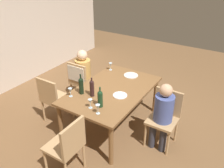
% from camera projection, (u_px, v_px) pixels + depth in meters
% --- Properties ---
extents(ground_plane, '(10.00, 10.00, 0.00)m').
position_uv_depth(ground_plane, '(112.00, 124.00, 4.40)').
color(ground_plane, brown).
extents(rear_room_partition, '(6.40, 0.12, 2.70)m').
position_uv_depth(rear_room_partition, '(2.00, 30.00, 5.04)').
color(rear_room_partition, beige).
rests_on(rear_room_partition, ground_plane).
extents(dining_table, '(1.75, 1.11, 0.75)m').
position_uv_depth(dining_table, '(112.00, 93.00, 4.08)').
color(dining_table, brown).
rests_on(dining_table, ground_plane).
extents(chair_near, '(0.44, 0.44, 0.92)m').
position_uv_depth(chair_near, '(165.00, 114.00, 3.78)').
color(chair_near, tan).
rests_on(chair_near, ground_plane).
extents(chair_far_right, '(0.46, 0.44, 0.92)m').
position_uv_depth(chair_far_right, '(80.00, 78.00, 4.76)').
color(chair_far_right, tan).
rests_on(chair_far_right, ground_plane).
extents(chair_left_end, '(0.44, 0.44, 0.92)m').
position_uv_depth(chair_left_end, '(68.00, 144.00, 3.17)').
color(chair_left_end, tan).
rests_on(chair_left_end, ground_plane).
extents(chair_far_left, '(0.44, 0.44, 0.92)m').
position_uv_depth(chair_far_left, '(53.00, 97.00, 4.23)').
color(chair_far_left, tan).
rests_on(chair_far_left, ground_plane).
extents(person_woman_host, '(0.34, 0.30, 1.11)m').
position_uv_depth(person_woman_host, '(163.00, 112.00, 3.64)').
color(person_woman_host, '#33333D').
rests_on(person_woman_host, ground_plane).
extents(person_man_bearded, '(0.36, 0.31, 1.14)m').
position_uv_depth(person_man_bearded, '(84.00, 72.00, 4.84)').
color(person_man_bearded, '#33333D').
rests_on(person_man_bearded, ground_plane).
extents(wine_bottle_tall_green, '(0.08, 0.08, 0.35)m').
position_uv_depth(wine_bottle_tall_green, '(81.00, 85.00, 3.85)').
color(wine_bottle_tall_green, black).
rests_on(wine_bottle_tall_green, dining_table).
extents(wine_bottle_dark_red, '(0.08, 0.08, 0.33)m').
position_uv_depth(wine_bottle_dark_red, '(100.00, 98.00, 3.52)').
color(wine_bottle_dark_red, '#19381E').
rests_on(wine_bottle_dark_red, dining_table).
extents(wine_bottle_short_olive, '(0.07, 0.07, 0.33)m').
position_uv_depth(wine_bottle_short_olive, '(92.00, 88.00, 3.78)').
color(wine_bottle_short_olive, black).
rests_on(wine_bottle_short_olive, dining_table).
extents(wine_glass_near_left, '(0.07, 0.07, 0.15)m').
position_uv_depth(wine_glass_near_left, '(90.00, 102.00, 3.50)').
color(wine_glass_near_left, silver).
rests_on(wine_glass_near_left, dining_table).
extents(wine_glass_centre, '(0.07, 0.07, 0.15)m').
position_uv_depth(wine_glass_centre, '(70.00, 91.00, 3.79)').
color(wine_glass_centre, silver).
rests_on(wine_glass_centre, dining_table).
extents(wine_glass_near_right, '(0.07, 0.07, 0.15)m').
position_uv_depth(wine_glass_near_right, '(111.00, 65.00, 4.67)').
color(wine_glass_near_right, silver).
rests_on(wine_glass_near_right, dining_table).
extents(wine_glass_far, '(0.07, 0.07, 0.15)m').
position_uv_depth(wine_glass_far, '(98.00, 107.00, 3.37)').
color(wine_glass_far, silver).
rests_on(wine_glass_far, dining_table).
extents(dinner_plate_host, '(0.23, 0.23, 0.01)m').
position_uv_depth(dinner_plate_host, '(120.00, 95.00, 3.85)').
color(dinner_plate_host, white).
rests_on(dinner_plate_host, dining_table).
extents(dinner_plate_guest_left, '(0.27, 0.27, 0.01)m').
position_uv_depth(dinner_plate_guest_left, '(131.00, 75.00, 4.49)').
color(dinner_plate_guest_left, silver).
rests_on(dinner_plate_guest_left, dining_table).
extents(handbag, '(0.19, 0.30, 0.22)m').
position_uv_depth(handbag, '(71.00, 105.00, 4.75)').
color(handbag, brown).
rests_on(handbag, ground_plane).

